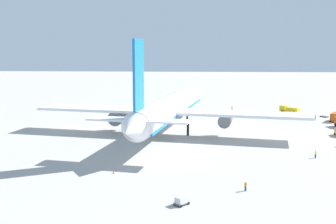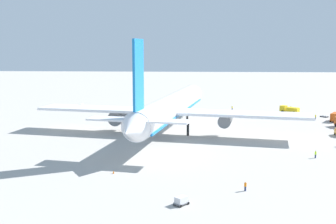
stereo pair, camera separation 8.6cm
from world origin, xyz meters
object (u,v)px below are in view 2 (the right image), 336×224
Objects in this scene: ground_worker_3 at (232,108)px; traffic_cone_1 at (113,172)px; service_truck_4 at (336,117)px; ground_worker_4 at (245,186)px; ground_worker_1 at (291,108)px; ground_worker_2 at (316,117)px; baggage_cart_1 at (181,200)px; baggage_cart_2 at (81,105)px; ground_worker_0 at (316,154)px; service_truck_3 at (289,109)px; airliner at (170,108)px; baggage_cart_0 at (324,116)px.

traffic_cone_1 is (-82.27, 29.45, -0.62)m from ground_worker_3.
service_truck_4 is 77.85m from ground_worker_4.
ground_worker_2 is at bearing -170.43° from ground_worker_1.
baggage_cart_2 is at bearing 22.90° from baggage_cart_1.
service_truck_3 is at bearing -7.57° from ground_worker_0.
service_truck_3 is (38.84, -41.10, -5.84)m from airliner.
service_truck_4 reaches higher than ground_worker_1.
baggage_cart_1 is at bearing 170.56° from ground_worker_3.
ground_worker_0 is 28.13m from ground_worker_4.
ground_worker_2 reaches higher than ground_worker_4.
service_truck_4 is at bearing -67.04° from airliner.
baggage_cart_2 is (50.64, 39.14, -6.53)m from airliner.
ground_worker_1 is (24.24, 8.77, -0.75)m from service_truck_4.
ground_worker_4 is (-97.08, -54.27, 0.16)m from baggage_cart_2.
ground_worker_2 is at bearing -61.21° from airliner.
ground_worker_0 reaches higher than ground_worker_1.
traffic_cone_1 is (-77.07, 49.62, -1.07)m from service_truck_3.
service_truck_3 reaches higher than baggage_cart_0.
airliner is 39.77m from traffic_cone_1.
service_truck_3 is 3.87× the size of ground_worker_3.
baggage_cart_2 is 2.10× the size of ground_worker_1.
service_truck_3 reaches higher than ground_worker_4.
ground_worker_0 is 69.50m from ground_worker_3.
baggage_cart_0 is at bearing -28.96° from baggage_cart_1.
service_truck_4 is 3.90× the size of ground_worker_0.
service_truck_3 reaches higher than ground_worker_0.
ground_worker_3 is (5.20, 20.17, -0.45)m from service_truck_3.
baggage_cart_2 is 2.07× the size of ground_worker_2.
ground_worker_0 reaches higher than ground_worker_4.
baggage_cart_0 is at bearing -18.52° from ground_worker_0.
airliner is 11.11× the size of service_truck_3.
airliner is 63.74m from ground_worker_1.
service_truck_3 reaches higher than ground_worker_1.
service_truck_4 is (22.07, -52.09, -5.62)m from airliner.
ground_worker_3 is 87.39m from traffic_cone_1.
baggage_cart_0 is at bearing -130.25° from service_truck_3.
service_truck_3 is at bearing 163.43° from ground_worker_1.
ground_worker_0 is 1.00× the size of ground_worker_2.
baggage_cart_0 is 1.74× the size of ground_worker_0.
ground_worker_3 is at bearing -3.67° from ground_worker_4.
baggage_cart_2 is (28.57, 91.24, -0.91)m from service_truck_4.
airliner is 49.26m from ground_worker_4.
service_truck_3 is 2.02× the size of baggage_cart_2.
ground_worker_4 reaches higher than baggage_cart_2.
traffic_cone_1 is (-38.23, 8.52, -6.91)m from airliner.
baggage_cart_2 is (11.80, 80.24, -0.69)m from service_truck_3.
baggage_cart_2 is at bearing 29.21° from ground_worker_4.
baggage_cart_1 is at bearing 158.83° from ground_worker_1.
ground_worker_3 reaches higher than baggage_cart_2.
ground_worker_0 is (28.82, -27.94, 0.10)m from baggage_cart_1.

